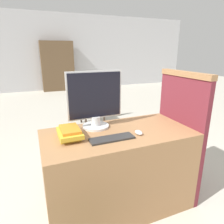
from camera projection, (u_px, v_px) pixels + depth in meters
wall_back at (46, 52)px, 7.38m from camera, size 12.00×0.06×2.80m
desk at (118, 170)px, 1.87m from camera, size 1.32×0.66×0.77m
carrel_divider at (179, 134)px, 2.04m from camera, size 0.07×0.65×1.27m
monitor at (95, 101)px, 1.80m from camera, size 0.51×0.25×0.52m
keyboard at (112, 138)px, 1.61m from camera, size 0.37×0.12×0.02m
mouse at (139, 132)px, 1.71m from camera, size 0.06×0.09×0.03m
book_stack at (69, 133)px, 1.63m from camera, size 0.18×0.27×0.09m
far_chair at (91, 98)px, 4.06m from camera, size 0.44×0.44×0.96m
bookshelf_far at (58, 66)px, 7.43m from camera, size 1.18×0.32×1.81m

